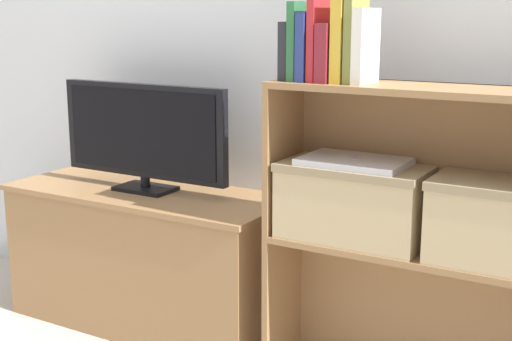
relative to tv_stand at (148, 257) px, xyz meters
The scene contains 15 objects.
wall_back 1.10m from the tv_stand, 24.75° to the left, with size 10.00×0.05×2.40m.
tv_stand is the anchor object (origin of this frame).
tv 0.48m from the tv_stand, 90.00° to the right, with size 0.73×0.14×0.40m.
bookshelf_lower_tier 1.12m from the tv_stand, ahead, with size 0.97×0.26×0.51m.
bookshelf_upper_tier 1.24m from the tv_stand, ahead, with size 0.97×0.26×0.48m.
book_charcoal 1.06m from the tv_stand, ahead, with size 0.03×0.13×0.17m.
book_forest 1.10m from the tv_stand, ahead, with size 0.03×0.14×0.23m.
book_navy 1.11m from the tv_stand, ahead, with size 0.03×0.16×0.20m.
book_crimson 1.15m from the tv_stand, ahead, with size 0.02×0.15×0.24m.
book_maroon 1.15m from the tv_stand, ahead, with size 0.04×0.16×0.17m.
book_mustard 1.21m from the tv_stand, ahead, with size 0.03×0.14×0.26m.
book_olive 1.23m from the tv_stand, ahead, with size 0.02×0.13×0.26m.
book_ivory 1.24m from the tv_stand, ahead, with size 0.03×0.15×0.21m.
storage_basket_left 0.96m from the tv_stand, ahead, with size 0.45×0.23×0.23m.
laptop 1.01m from the tv_stand, ahead, with size 0.31×0.21×0.02m.
Camera 1 is at (1.15, -1.83, 1.20)m, focal length 50.00 mm.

